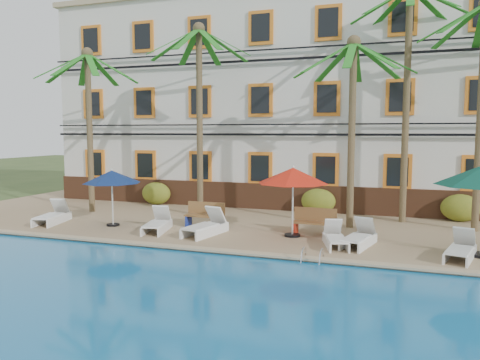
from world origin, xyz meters
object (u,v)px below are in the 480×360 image
at_px(palm_a, 89,106).
at_px(lounger_b, 157,223).
at_px(palm_b, 199,93).
at_px(pool_ladder, 312,261).
at_px(umbrella_blue, 112,177).
at_px(lounger_c, 206,226).
at_px(lounger_d, 335,238).
at_px(lounger_a, 53,216).
at_px(palm_d, 407,72).
at_px(umbrella_red, 293,176).
at_px(bench_right, 315,221).
at_px(lounger_f, 461,249).
at_px(bench_left, 205,214).
at_px(palm_c, 352,104).
at_px(lounger_e, 359,237).

distance_m(palm_a, lounger_b, 7.14).
distance_m(palm_b, pool_ladder, 9.49).
xyz_separation_m(palm_b, umbrella_blue, (-2.28, -3.07, -3.31)).
relative_size(lounger_c, lounger_d, 1.16).
height_order(lounger_a, pool_ladder, lounger_a).
height_order(palm_a, umbrella_blue, palm_a).
xyz_separation_m(palm_d, lounger_c, (-6.47, -4.69, -5.55)).
height_order(umbrella_red, bench_right, umbrella_red).
relative_size(umbrella_blue, lounger_b, 1.12).
distance_m(umbrella_blue, umbrella_red, 6.90).
height_order(palm_a, lounger_d, palm_a).
height_order(palm_b, lounger_b, palm_b).
height_order(lounger_a, lounger_f, lounger_a).
bearing_deg(lounger_b, umbrella_red, 9.14).
bearing_deg(bench_left, palm_a, 166.25).
bearing_deg(bench_right, lounger_d, -57.93).
bearing_deg(bench_right, pool_ladder, -81.06).
height_order(palm_d, bench_left, palm_d).
xyz_separation_m(lounger_c, bench_left, (-0.56, 1.26, 0.16)).
bearing_deg(umbrella_blue, palm_c, 17.16).
relative_size(palm_c, lounger_c, 3.37).
height_order(lounger_e, bench_right, bench_right).
bearing_deg(lounger_a, bench_left, 12.21).
distance_m(palm_d, bench_right, 7.02).
distance_m(lounger_b, bench_right, 5.61).
distance_m(lounger_a, lounger_f, 14.53).
height_order(palm_c, pool_ladder, palm_c).
xyz_separation_m(lounger_f, bench_left, (-8.58, 1.79, 0.20)).
height_order(palm_b, palm_d, palm_d).
relative_size(palm_a, lounger_c, 3.46).
distance_m(lounger_b, lounger_f, 9.90).
height_order(lounger_e, pool_ladder, lounger_e).
bearing_deg(palm_d, lounger_c, -144.05).
xyz_separation_m(palm_a, bench_right, (10.31, -1.53, -4.22)).
height_order(umbrella_blue, lounger_a, umbrella_blue).
bearing_deg(bench_right, lounger_a, -172.83).
relative_size(palm_c, bench_right, 4.64).
bearing_deg(lounger_a, lounger_b, -0.13).
distance_m(umbrella_red, lounger_f, 5.56).
bearing_deg(umbrella_red, bench_left, 171.37).
relative_size(palm_b, lounger_e, 4.19).
xyz_separation_m(lounger_a, lounger_b, (4.63, -0.01, -0.01)).
bearing_deg(palm_d, bench_right, -129.92).
bearing_deg(palm_a, lounger_b, -30.00).
distance_m(palm_a, lounger_d, 12.42).
height_order(lounger_a, lounger_e, lounger_a).
distance_m(palm_a, palm_d, 13.40).
xyz_separation_m(bench_right, pool_ladder, (0.52, -3.32, -0.47)).
xyz_separation_m(palm_d, lounger_a, (-12.97, -4.72, -5.56)).
height_order(umbrella_blue, umbrella_red, umbrella_red).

